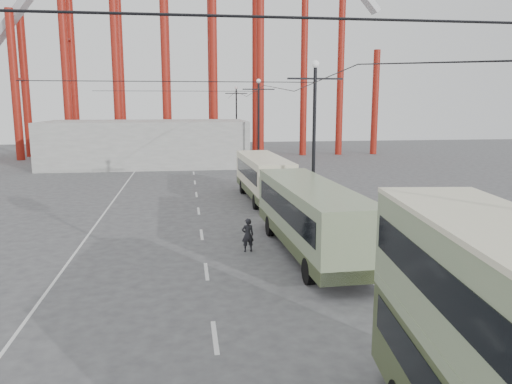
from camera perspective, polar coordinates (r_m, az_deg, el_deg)
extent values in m
cube|color=silver|center=(29.85, -6.43, -3.37)|extent=(0.15, 82.00, 0.01)
cube|color=silver|center=(31.63, 5.20, -2.58)|extent=(0.12, 120.00, 0.01)
cube|color=silver|center=(31.27, -17.56, -3.17)|extent=(0.12, 120.00, 0.01)
cylinder|color=black|center=(29.07, 6.62, 5.24)|extent=(0.20, 0.20, 9.00)
cylinder|color=black|center=(29.73, 6.46, -2.95)|extent=(0.44, 0.44, 0.50)
cube|color=black|center=(29.00, 6.78, 12.74)|extent=(3.20, 0.10, 0.10)
sphere|color=white|center=(29.05, 6.81, 14.32)|extent=(0.44, 0.44, 0.44)
cylinder|color=black|center=(50.62, 0.30, 7.36)|extent=(0.20, 0.20, 9.00)
cylinder|color=black|center=(51.00, 0.30, 2.58)|extent=(0.44, 0.44, 0.50)
cube|color=black|center=(50.58, 0.30, 11.66)|extent=(3.20, 0.10, 0.10)
sphere|color=white|center=(50.61, 0.30, 12.57)|extent=(0.44, 0.44, 0.44)
cylinder|color=black|center=(72.44, -2.25, 8.18)|extent=(0.20, 0.20, 9.00)
cylinder|color=black|center=(72.71, -2.23, 4.83)|extent=(0.44, 0.44, 0.50)
cube|color=black|center=(72.41, -2.27, 11.19)|extent=(3.20, 0.10, 0.10)
sphere|color=white|center=(72.43, -2.27, 11.82)|extent=(0.44, 0.44, 0.44)
cylinder|color=maroon|center=(68.15, -25.83, 10.86)|extent=(1.00, 1.00, 18.00)
cylinder|color=maroon|center=(71.97, -24.87, 10.84)|extent=(1.00, 1.00, 18.00)
cylinder|color=maroon|center=(66.90, -21.07, 15.09)|extent=(1.00, 1.00, 27.00)
cylinder|color=maroon|center=(70.79, -20.34, 14.83)|extent=(1.00, 1.00, 27.00)
cylinder|color=maroon|center=(66.48, -15.99, 19.32)|extent=(1.00, 1.00, 36.00)
cylinder|color=maroon|center=(70.40, -15.53, 18.81)|extent=(1.00, 1.00, 36.00)
cylinder|color=maroon|center=(68.35, 5.56, 16.85)|extent=(0.90, 0.90, 30.00)
cylinder|color=maroon|center=(69.33, 9.64, 13.34)|extent=(0.90, 0.90, 22.00)
cylinder|color=maroon|center=(70.87, 13.46, 9.90)|extent=(0.90, 0.90, 14.00)
cube|color=gray|center=(57.36, -12.34, 5.45)|extent=(22.00, 10.00, 5.00)
cube|color=gray|center=(23.20, 6.23, -2.64)|extent=(3.06, 11.65, 2.52)
cube|color=black|center=(23.11, 6.25, -1.63)|extent=(3.05, 10.39, 1.00)
cube|color=#3B4425|center=(23.44, 6.19, -5.02)|extent=(3.09, 11.65, 0.53)
cube|color=gray|center=(22.94, 6.30, 0.63)|extent=(3.08, 11.65, 0.17)
cylinder|color=black|center=(26.29, 1.68, -4.01)|extent=(0.33, 1.06, 1.05)
cylinder|color=black|center=(26.87, 6.65, -3.76)|extent=(0.33, 1.06, 1.05)
cylinder|color=black|center=(19.83, 5.85, -8.80)|extent=(0.33, 1.06, 1.05)
cylinder|color=black|center=(20.59, 12.28, -8.27)|extent=(0.33, 1.06, 1.05)
cube|color=beige|center=(36.06, 0.86, 1.88)|extent=(2.86, 10.20, 2.43)
cube|color=black|center=(36.00, 0.87, 2.52)|extent=(2.86, 8.99, 0.96)
cube|color=#3B4425|center=(36.21, 0.86, 0.37)|extent=(2.89, 10.20, 0.51)
cube|color=beige|center=(35.89, 0.87, 3.93)|extent=(2.88, 10.20, 0.16)
cylinder|color=black|center=(38.63, -1.54, 0.53)|extent=(0.32, 1.02, 1.01)
cylinder|color=black|center=(39.02, 1.79, 0.63)|extent=(0.32, 1.02, 1.01)
cylinder|color=black|center=(33.12, -0.11, -1.08)|extent=(0.32, 1.02, 1.01)
cylinder|color=black|center=(33.58, 3.75, -0.95)|extent=(0.32, 1.02, 1.01)
imported|color=black|center=(23.62, -0.95, -4.93)|extent=(0.63, 0.45, 1.61)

